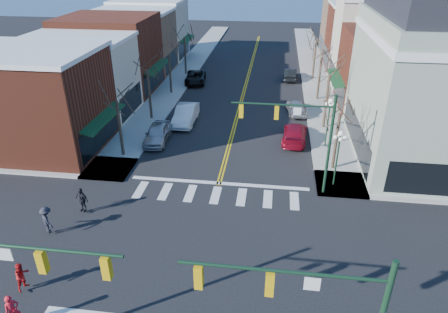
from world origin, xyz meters
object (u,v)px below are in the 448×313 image
(car_right_mid, at_px, (296,107))
(lamppost_midblock, at_px, (329,114))
(car_left_near, at_px, (157,133))
(pedestrian_dark_a, at_px, (82,200))
(pedestrian_red_a, at_px, (13,311))
(pedestrian_dark_b, at_px, (47,220))
(pedestrian_red_b, at_px, (22,276))
(car_right_near, at_px, (295,134))
(car_left_far, at_px, (195,77))
(car_left_mid, at_px, (186,115))
(victorian_corner, at_px, (448,76))
(lamppost_corner, at_px, (338,149))
(car_right_far, at_px, (290,74))

(car_right_mid, bearing_deg, lamppost_midblock, 99.56)
(car_left_near, distance_m, pedestrian_dark_a, 11.15)
(car_right_mid, bearing_deg, pedestrian_red_a, 57.38)
(lamppost_midblock, height_order, pedestrian_dark_b, lamppost_midblock)
(pedestrian_red_b, xyz_separation_m, pedestrian_dark_a, (-0.03, 6.66, 0.07))
(car_right_near, bearing_deg, car_left_far, -47.28)
(car_left_mid, distance_m, pedestrian_red_a, 24.37)
(victorian_corner, xyz_separation_m, car_left_mid, (-21.30, 4.08, -5.80))
(car_left_mid, relative_size, car_right_mid, 1.21)
(lamppost_midblock, height_order, car_left_mid, lamppost_midblock)
(victorian_corner, distance_m, lamppost_midblock, 9.10)
(car_left_mid, xyz_separation_m, pedestrian_dark_b, (-4.42, -17.83, 0.16))
(victorian_corner, distance_m, car_left_far, 29.12)
(lamppost_corner, relative_size, car_right_mid, 1.01)
(pedestrian_dark_a, xyz_separation_m, pedestrian_dark_b, (-1.06, -2.32, 0.02))
(pedestrian_red_a, bearing_deg, car_right_near, 5.68)
(car_left_near, distance_m, pedestrian_dark_b, 13.62)
(pedestrian_red_a, bearing_deg, car_right_mid, 11.55)
(lamppost_midblock, xyz_separation_m, car_right_far, (-2.68, 19.45, -2.24))
(pedestrian_red_a, relative_size, pedestrian_red_b, 1.08)
(car_left_far, relative_size, car_right_far, 1.17)
(lamppost_midblock, xyz_separation_m, pedestrian_dark_b, (-17.42, -14.25, -1.94))
(car_right_mid, distance_m, car_right_far, 12.02)
(victorian_corner, xyz_separation_m, lamppost_midblock, (-8.30, 0.50, -3.70))
(pedestrian_dark_b, bearing_deg, lamppost_midblock, -99.86)
(car_right_far, height_order, pedestrian_dark_b, pedestrian_dark_b)
(lamppost_corner, distance_m, pedestrian_red_b, 20.41)
(pedestrian_red_a, bearing_deg, pedestrian_dark_a, 42.39)
(lamppost_corner, height_order, car_right_far, lamppost_corner)
(car_left_mid, height_order, pedestrian_red_b, car_left_mid)
(car_right_far, bearing_deg, car_right_near, 92.83)
(victorian_corner, bearing_deg, car_left_mid, 169.16)
(car_right_mid, bearing_deg, car_right_near, 79.84)
(pedestrian_red_a, height_order, pedestrian_dark_b, pedestrian_dark_b)
(car_left_near, relative_size, pedestrian_red_a, 2.77)
(car_left_mid, xyz_separation_m, car_right_far, (10.32, 15.87, -0.14))
(lamppost_corner, bearing_deg, pedestrian_dark_a, -161.65)
(pedestrian_dark_a, bearing_deg, lamppost_corner, 35.15)
(car_left_near, xyz_separation_m, pedestrian_dark_a, (-1.80, -11.00, 0.21))
(pedestrian_dark_b, bearing_deg, car_right_mid, -84.07)
(car_left_far, xyz_separation_m, car_right_far, (11.92, 2.98, 0.01))
(pedestrian_red_a, bearing_deg, car_left_near, 34.04)
(car_right_near, height_order, car_right_far, car_right_near)
(victorian_corner, height_order, lamppost_corner, victorian_corner)
(victorian_corner, xyz_separation_m, pedestrian_red_a, (-23.80, -20.16, -5.67))
(car_right_near, bearing_deg, lamppost_corner, 115.03)
(lamppost_midblock, relative_size, car_right_mid, 1.01)
(lamppost_corner, height_order, car_left_far, lamppost_corner)
(pedestrian_red_b, xyz_separation_m, pedestrian_dark_b, (-1.09, 4.34, 0.09))
(lamppost_corner, xyz_separation_m, car_right_far, (-2.68, 25.95, -2.24))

